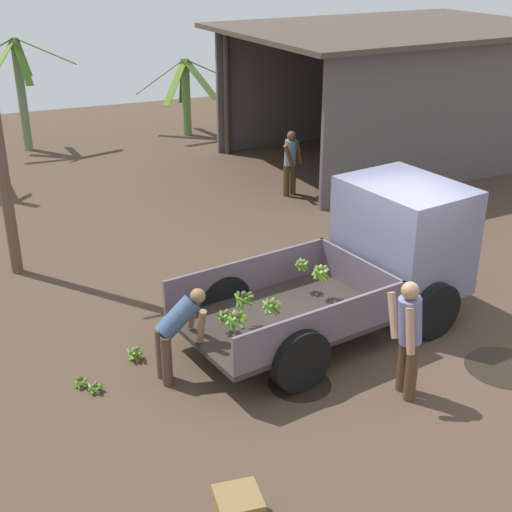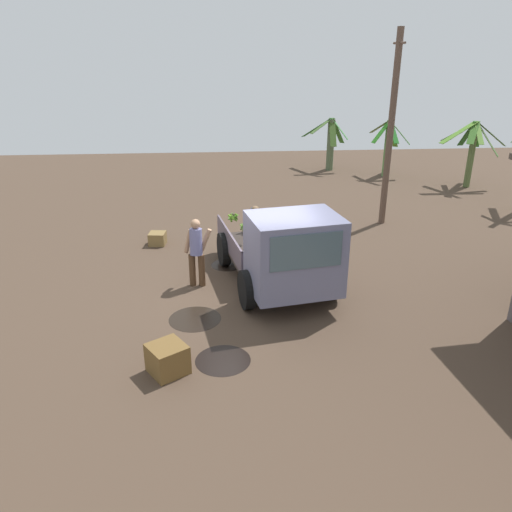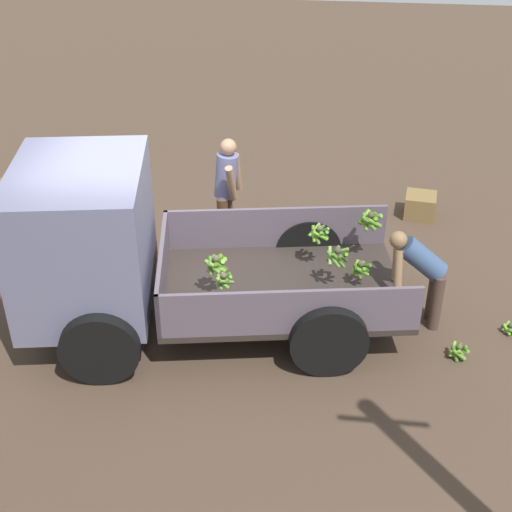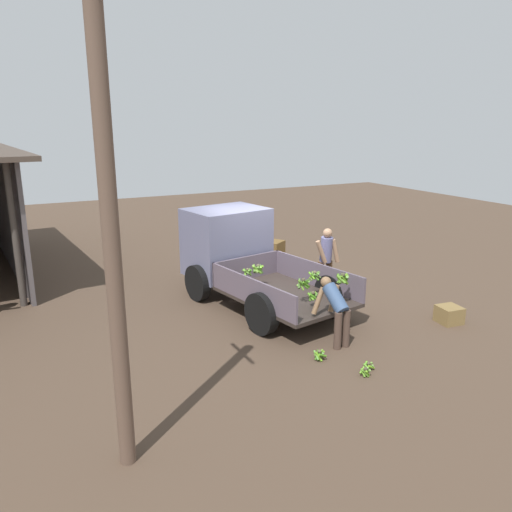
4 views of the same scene
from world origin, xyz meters
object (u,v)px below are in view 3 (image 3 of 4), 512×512
object	(u,v)px
banana_bunch_on_ground_0	(511,328)
wooden_crate_0	(420,206)
cargo_truck	(121,248)
person_foreground_visitor	(227,188)
person_worker_loading	(421,271)
banana_bunch_on_ground_2	(459,351)
wooden_crate_1	(7,201)

from	to	relation	value
banana_bunch_on_ground_0	wooden_crate_0	distance (m)	3.06
wooden_crate_0	cargo_truck	bearing A→B (deg)	41.44
banana_bunch_on_ground_0	wooden_crate_0	world-z (taller)	wooden_crate_0
person_foreground_visitor	person_worker_loading	world-z (taller)	person_foreground_visitor
banana_bunch_on_ground_2	wooden_crate_1	world-z (taller)	wooden_crate_1
banana_bunch_on_ground_2	wooden_crate_0	bearing A→B (deg)	-86.61
person_foreground_visitor	banana_bunch_on_ground_2	world-z (taller)	person_foreground_visitor
cargo_truck	person_foreground_visitor	world-z (taller)	cargo_truck
person_worker_loading	cargo_truck	bearing A→B (deg)	3.48
person_worker_loading	wooden_crate_1	bearing A→B (deg)	-22.52
person_worker_loading	wooden_crate_1	distance (m)	6.54
person_foreground_visitor	banana_bunch_on_ground_2	size ratio (longest dim) A/B	7.11
cargo_truck	banana_bunch_on_ground_2	xyz separation A→B (m)	(-3.99, 0.16, -1.01)
banana_bunch_on_ground_2	wooden_crate_1	size ratio (longest dim) A/B	0.39
person_foreground_visitor	wooden_crate_0	distance (m)	3.22
wooden_crate_0	wooden_crate_1	size ratio (longest dim) A/B	0.76
banana_bunch_on_ground_0	wooden_crate_0	bearing A→B (deg)	-72.88
person_worker_loading	person_foreground_visitor	bearing A→B (deg)	-35.61
cargo_truck	banana_bunch_on_ground_2	bearing A→B (deg)	167.47
banana_bunch_on_ground_2	wooden_crate_0	xyz separation A→B (m)	(0.21, -3.49, 0.07)
banana_bunch_on_ground_2	banana_bunch_on_ground_0	bearing A→B (deg)	-140.63
person_foreground_visitor	person_worker_loading	xyz separation A→B (m)	(-2.62, 1.58, -0.17)
cargo_truck	wooden_crate_0	xyz separation A→B (m)	(-3.78, -3.34, -0.93)
cargo_truck	wooden_crate_0	distance (m)	5.13
banana_bunch_on_ground_0	banana_bunch_on_ground_2	bearing A→B (deg)	39.37
cargo_truck	banana_bunch_on_ground_0	size ratio (longest dim) A/B	21.97
cargo_truck	person_worker_loading	xyz separation A→B (m)	(-3.53, -0.50, -0.36)
banana_bunch_on_ground_2	wooden_crate_0	distance (m)	3.50
person_worker_loading	banana_bunch_on_ground_0	bearing A→B (deg)	171.23
banana_bunch_on_ground_2	wooden_crate_1	distance (m)	7.17
person_foreground_visitor	banana_bunch_on_ground_0	bearing A→B (deg)	-15.83
person_foreground_visitor	cargo_truck	bearing A→B (deg)	-105.76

